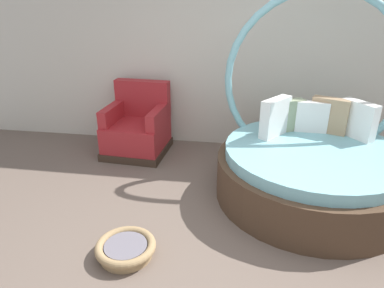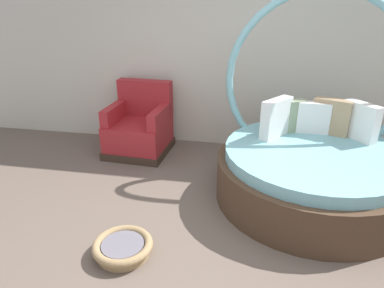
% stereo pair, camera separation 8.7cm
% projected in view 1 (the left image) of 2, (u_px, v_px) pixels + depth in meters
% --- Properties ---
extents(ground_plane, '(8.00, 8.00, 0.02)m').
position_uv_depth(ground_plane, '(212.00, 261.00, 2.91)').
color(ground_plane, '#66564C').
extents(back_wall, '(8.00, 0.12, 2.84)m').
position_uv_depth(back_wall, '(234.00, 43.00, 4.62)').
color(back_wall, beige).
rests_on(back_wall, ground_plane).
extents(round_daybed, '(1.99, 1.99, 2.13)m').
position_uv_depth(round_daybed, '(311.00, 160.00, 3.73)').
color(round_daybed, '#473323').
rests_on(round_daybed, ground_plane).
extents(red_armchair, '(0.85, 0.85, 0.94)m').
position_uv_depth(red_armchair, '(138.00, 129.00, 4.77)').
color(red_armchair, '#38281E').
rests_on(red_armchair, ground_plane).
extents(pet_basket, '(0.51, 0.51, 0.13)m').
position_uv_depth(pet_basket, '(126.00, 249.00, 2.93)').
color(pet_basket, '#9E7F56').
rests_on(pet_basket, ground_plane).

